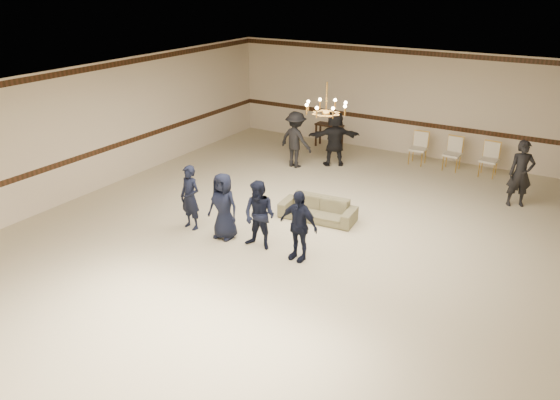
{
  "coord_description": "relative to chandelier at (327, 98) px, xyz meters",
  "views": [
    {
      "loc": [
        4.82,
        -8.83,
        5.23
      ],
      "look_at": [
        -0.21,
        -0.5,
        1.1
      ],
      "focal_mm": 34.46,
      "sensor_mm": 36.0,
      "label": 1
    }
  ],
  "objects": [
    {
      "name": "banquet_chair_right",
      "position": [
        2.5,
        5.18,
        -2.4
      ],
      "size": [
        0.49,
        0.49,
        0.95
      ],
      "primitive_type": null,
      "rotation": [
        0.0,
        0.0,
        -0.07
      ],
      "color": "beige",
      "rests_on": "floor"
    },
    {
      "name": "adult_left",
      "position": [
        -2.47,
        3.13,
        -2.06
      ],
      "size": [
        1.14,
        0.78,
        1.63
      ],
      "primitive_type": "imported",
      "rotation": [
        0.0,
        0.0,
        2.97
      ],
      "color": "black",
      "rests_on": "floor"
    },
    {
      "name": "boy_d",
      "position": [
        0.28,
        -1.63,
        -2.15
      ],
      "size": [
        0.88,
        0.44,
        1.45
      ],
      "primitive_type": "imported",
      "rotation": [
        0.0,
        0.0,
        -0.1
      ],
      "color": "black",
      "rests_on": "floor"
    },
    {
      "name": "adult_mid",
      "position": [
        -1.57,
        3.83,
        -2.06
      ],
      "size": [
        1.52,
        1.25,
        1.63
      ],
      "primitive_type": "imported",
      "rotation": [
        0.0,
        0.0,
        3.75
      ],
      "color": "black",
      "rests_on": "floor"
    },
    {
      "name": "boy_a",
      "position": [
        -2.42,
        -1.63,
        -2.15
      ],
      "size": [
        0.56,
        0.41,
        1.45
      ],
      "primitive_type": "imported",
      "rotation": [
        0.0,
        0.0,
        -0.12
      ],
      "color": "black",
      "rests_on": "floor"
    },
    {
      "name": "boy_c",
      "position": [
        -0.62,
        -1.63,
        -2.15
      ],
      "size": [
        0.71,
        0.56,
        1.45
      ],
      "primitive_type": "imported",
      "rotation": [
        0.0,
        0.0,
        0.02
      ],
      "color": "black",
      "rests_on": "floor"
    },
    {
      "name": "room",
      "position": [
        0.0,
        -1.0,
        -1.28
      ],
      "size": [
        12.01,
        14.01,
        3.21
      ],
      "color": "beige",
      "rests_on": "ground"
    },
    {
      "name": "boy_b",
      "position": [
        -1.52,
        -1.63,
        -2.15
      ],
      "size": [
        0.71,
        0.46,
        1.45
      ],
      "primitive_type": "imported",
      "rotation": [
        0.0,
        0.0,
        -0.0
      ],
      "color": "black",
      "rests_on": "floor"
    },
    {
      "name": "crown_molding",
      "position": [
        0.0,
        5.99,
        0.21
      ],
      "size": [
        12.0,
        0.02,
        0.14
      ],
      "primitive_type": "cube",
      "color": "#3B1F11",
      "rests_on": "wall_back"
    },
    {
      "name": "settee",
      "position": [
        -0.23,
        0.21,
        -2.62
      ],
      "size": [
        1.79,
        0.84,
        0.51
      ],
      "primitive_type": "imported",
      "rotation": [
        0.0,
        0.0,
        0.09
      ],
      "color": "#6D6D49",
      "rests_on": "floor"
    },
    {
      "name": "banquet_chair_left",
      "position": [
        0.5,
        5.18,
        -2.4
      ],
      "size": [
        0.48,
        0.48,
        0.95
      ],
      "primitive_type": null,
      "rotation": [
        0.0,
        0.0,
        0.05
      ],
      "color": "beige",
      "rests_on": "floor"
    },
    {
      "name": "banquet_chair_mid",
      "position": [
        1.5,
        5.18,
        -2.4
      ],
      "size": [
        0.49,
        0.49,
        0.95
      ],
      "primitive_type": null,
      "rotation": [
        0.0,
        0.0,
        -0.06
      ],
      "color": "beige",
      "rests_on": "floor"
    },
    {
      "name": "chair_rail",
      "position": [
        0.0,
        5.99,
        -1.88
      ],
      "size": [
        12.0,
        0.02,
        0.14
      ],
      "primitive_type": "cube",
      "color": "#3B1F11",
      "rests_on": "wall_back"
    },
    {
      "name": "adult_right",
      "position": [
        3.53,
        3.43,
        -2.06
      ],
      "size": [
        0.71,
        0.62,
        1.63
      ],
      "primitive_type": "imported",
      "rotation": [
        0.0,
        0.0,
        0.47
      ],
      "color": "black",
      "rests_on": "floor"
    },
    {
      "name": "console_table",
      "position": [
        -2.5,
        5.38,
        -2.5
      ],
      "size": [
        0.91,
        0.41,
        0.75
      ],
      "primitive_type": "cube",
      "rotation": [
        0.0,
        0.0,
        -0.03
      ],
      "color": "black",
      "rests_on": "floor"
    },
    {
      "name": "chandelier",
      "position": [
        0.0,
        0.0,
        0.0
      ],
      "size": [
        0.94,
        0.94,
        0.89
      ],
      "primitive_type": null,
      "color": "gold",
      "rests_on": "ceiling"
    }
  ]
}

